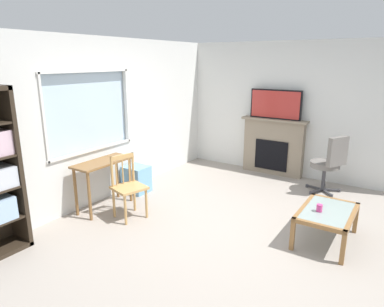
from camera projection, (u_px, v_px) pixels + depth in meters
name	position (u px, v px, depth m)	size (l,w,h in m)	color
ground	(227.00, 230.00, 4.58)	(6.34, 5.47, 0.02)	#9E9389
wall_back_with_window	(106.00, 121.00, 5.46)	(5.34, 0.15, 2.53)	silver
wall_right	(296.00, 110.00, 6.44)	(0.12, 4.67, 2.53)	silver
desk_under_window	(103.00, 170.00, 5.09)	(0.92, 0.39, 0.74)	brown
wooden_chair	(128.00, 186.00, 4.83)	(0.51, 0.50, 0.90)	tan
plastic_drawer_unit	(136.00, 179.00, 5.82)	(0.35, 0.40, 0.45)	#72ADDB
fireplace	(273.00, 146.00, 6.70)	(0.26, 1.27, 1.10)	gray
tv	(276.00, 104.00, 6.46)	(0.06, 0.99, 0.55)	black
office_chair	(330.00, 162.00, 5.68)	(0.60, 0.62, 1.00)	slate
coffee_table	(327.00, 215.00, 4.20)	(0.92, 0.61, 0.41)	#8C9E99
sippy_cup	(319.00, 208.00, 4.14)	(0.07, 0.07, 0.09)	#DB3D84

